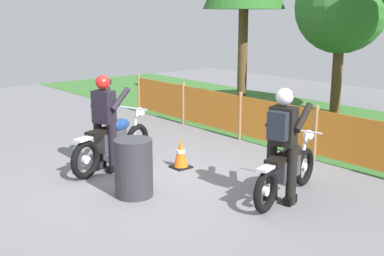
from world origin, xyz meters
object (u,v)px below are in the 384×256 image
Objects in this scene: traffic_cone at (181,154)px; spare_drum at (134,168)px; rider_lead at (105,119)px; rider_trailing at (282,139)px; motorcycle_lead at (113,141)px; motorcycle_trailing at (287,169)px.

spare_drum is (0.62, -1.39, 0.18)m from traffic_cone.
rider_lead is at bearing -124.07° from traffic_cone.
rider_trailing reaches higher than spare_drum.
motorcycle_lead is 0.48m from rider_lead.
motorcycle_trailing is 3.24m from rider_lead.
rider_lead is 3.17m from rider_trailing.
motorcycle_lead is 1.19× the size of rider_lead.
spare_drum is at bearing -122.68° from rider_lead.
motorcycle_trailing is 0.54m from rider_trailing.
spare_drum is at bearing 118.73° from rider_trailing.
rider_trailing is 2.25m from spare_drum.
traffic_cone is 0.60× the size of spare_drum.
motorcycle_lead is 3.19m from motorcycle_trailing.
motorcycle_lead is at bearing 97.51° from motorcycle_trailing.
motorcycle_lead is 1.04× the size of motorcycle_trailing.
spare_drum is (1.35, -0.30, -0.48)m from rider_lead.
motorcycle_trailing is (2.94, 1.23, -0.03)m from motorcycle_lead.
rider_lead is 1.00× the size of rider_trailing.
rider_lead is at bearing 101.15° from motorcycle_trailing.
rider_trailing is 3.19× the size of traffic_cone.
motorcycle_trailing is at bearing -87.38° from motorcycle_lead.
rider_lead is at bearing 97.35° from rider_trailing.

